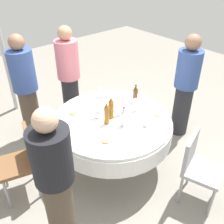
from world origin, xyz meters
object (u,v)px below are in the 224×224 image
(wine_glass_near, at_px, (136,103))
(bottle_clear_right, at_px, (124,117))
(dining_table, at_px, (112,128))
(wine_glass_left, at_px, (146,120))
(chair_left, at_px, (23,158))
(bottle_amber_inner, at_px, (107,114))
(chair_rear, at_px, (197,164))
(person_east, at_px, (26,89))
(bottle_amber_near, at_px, (111,108))
(person_right, at_px, (56,183))
(bottle_brown_east, at_px, (135,94))
(plate_west, at_px, (111,107))
(wine_glass_front, at_px, (120,108))
(wine_glass_rear, at_px, (97,112))
(person_near, at_px, (186,86))
(person_inner, at_px, (69,77))
(wine_glass_outer, at_px, (100,90))
(plate_outer, at_px, (73,114))
(plate_mid, at_px, (105,142))
(plate_north, at_px, (157,115))

(wine_glass_near, bearing_deg, bottle_clear_right, 111.60)
(dining_table, xyz_separation_m, wine_glass_left, (-0.38, -0.19, 0.24))
(chair_left, bearing_deg, bottle_amber_inner, -94.19)
(chair_rear, bearing_deg, person_east, -87.00)
(bottle_amber_near, height_order, person_right, person_right)
(dining_table, xyz_separation_m, bottle_brown_east, (0.10, -0.49, 0.26))
(wine_glass_left, relative_size, plate_west, 0.65)
(plate_west, bearing_deg, wine_glass_front, 170.07)
(wine_glass_rear, xyz_separation_m, person_east, (1.10, 0.40, 0.01))
(wine_glass_near, distance_m, chair_left, 1.50)
(wine_glass_near, xyz_separation_m, person_near, (-0.09, -0.93, -0.04))
(wine_glass_front, bearing_deg, person_inner, -0.70)
(bottle_amber_inner, height_order, bottle_brown_east, bottle_amber_inner)
(bottle_amber_near, distance_m, wine_glass_outer, 0.54)
(plate_west, xyz_separation_m, chair_left, (0.11, 1.22, -0.23))
(wine_glass_near, height_order, plate_west, wine_glass_near)
(plate_outer, relative_size, person_right, 0.14)
(bottle_clear_right, distance_m, wine_glass_left, 0.26)
(dining_table, xyz_separation_m, person_right, (-0.52, 1.08, 0.23))
(bottle_clear_right, height_order, person_right, person_right)
(dining_table, bearing_deg, person_east, 23.83)
(person_east, distance_m, person_near, 2.27)
(wine_glass_outer, xyz_separation_m, person_right, (-1.03, 1.30, -0.02))
(plate_mid, distance_m, chair_rear, 1.04)
(wine_glass_rear, bearing_deg, wine_glass_left, -147.30)
(plate_mid, bearing_deg, person_east, 6.67)
(plate_north, bearing_deg, wine_glass_left, 101.85)
(wine_glass_near, bearing_deg, bottle_amber_inner, 87.46)
(wine_glass_outer, bearing_deg, bottle_brown_east, -145.78)
(person_east, bearing_deg, person_right, -131.14)
(bottle_brown_east, height_order, person_near, person_near)
(plate_mid, distance_m, chair_left, 0.96)
(wine_glass_front, xyz_separation_m, person_east, (1.23, 0.66, -0.01))
(bottle_amber_inner, bearing_deg, person_inner, -11.71)
(dining_table, bearing_deg, wine_glass_left, -153.94)
(wine_glass_near, distance_m, plate_west, 0.34)
(dining_table, height_order, chair_rear, chair_rear)
(chair_rear, bearing_deg, plate_outer, -83.26)
(person_east, xyz_separation_m, person_near, (-1.37, -1.81, -0.02))
(bottle_amber_near, height_order, wine_glass_front, bottle_amber_near)
(chair_rear, bearing_deg, plate_mid, -64.26)
(plate_outer, distance_m, chair_left, 0.79)
(bottle_brown_east, distance_m, person_near, 0.82)
(plate_mid, relative_size, chair_rear, 0.24)
(plate_west, bearing_deg, bottle_clear_right, 159.75)
(bottle_brown_east, height_order, person_inner, person_inner)
(plate_mid, xyz_separation_m, plate_west, (0.50, -0.51, 0.00))
(person_inner, bearing_deg, person_east, -178.99)
(wine_glass_front, bearing_deg, dining_table, 85.76)
(person_east, bearing_deg, plate_north, -81.07)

